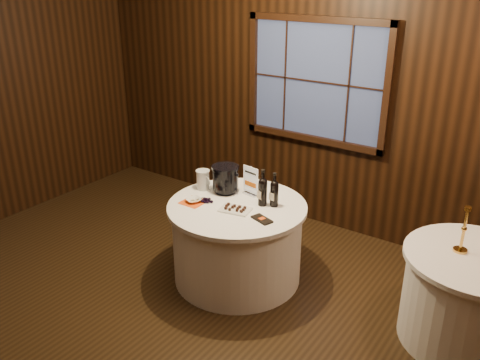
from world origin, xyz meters
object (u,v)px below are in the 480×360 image
Objects in this scene: sign_stand at (251,185)px; glass_pitcher at (203,180)px; port_bottle_right at (274,192)px; chocolate_box at (262,219)px; cracker_bowl at (193,200)px; brass_candlestick at (463,236)px; ice_bucket at (225,179)px; port_bottle_left at (263,190)px; chocolate_plate at (235,209)px; main_table at (237,241)px; grape_bunch at (206,201)px; side_table at (469,299)px.

sign_stand reaches higher than glass_pitcher.
port_bottle_right is 1.65× the size of chocolate_box.
cracker_bowl reaches higher than chocolate_box.
glass_pitcher is at bearing -151.87° from sign_stand.
brass_candlestick is at bearing 12.41° from cracker_bowl.
ice_bucket is 0.24m from glass_pitcher.
port_bottle_left is 2.54× the size of cracker_bowl.
chocolate_plate is at bearing -41.75° from ice_bucket.
main_table is 0.42m from chocolate_plate.
chocolate_plate reaches higher than main_table.
brass_candlestick reaches higher than ice_bucket.
port_bottle_right is 1.66× the size of glass_pitcher.
cracker_bowl is at bearing -53.95° from glass_pitcher.
main_table is 6.59× the size of chocolate_box.
grape_bunch is at bearing 25.62° from cracker_bowl.
chocolate_box is at bearing -165.47° from side_table.
port_bottle_left is 1.69m from brass_candlestick.
brass_candlestick is at bearing 24.08° from port_bottle_left.
chocolate_box is 0.71m from cracker_bowl.
main_table is 1.19× the size of side_table.
chocolate_plate is 0.80× the size of brass_candlestick.
port_bottle_left reaches higher than main_table.
port_bottle_right is at bearing -5.52° from sign_stand.
chocolate_plate is (0.31, -0.28, -0.13)m from ice_bucket.
side_table is at bearing -2.65° from brass_candlestick.
sign_stand is at bearing 170.83° from port_bottle_right.
brass_candlestick is (1.68, 0.18, -0.01)m from port_bottle_left.
brass_candlestick is (2.23, 0.49, 0.12)m from cracker_bowl.
ice_bucket is 1.37× the size of glass_pitcher.
port_bottle_left is at bearing -174.65° from side_table.
main_table is 6.60× the size of glass_pitcher.
chocolate_box is 0.86m from glass_pitcher.
port_bottle_right is (0.30, -0.08, 0.04)m from sign_stand.
main_table is at bearing 27.06° from cracker_bowl.
port_bottle_right is at bearing 50.61° from chocolate_plate.
ice_bucket is at bearing 73.10° from cracker_bowl.
chocolate_plate is 1.86m from brass_candlestick.
glass_pitcher reaches higher than chocolate_box.
chocolate_box is (-1.65, -0.43, 0.39)m from side_table.
brass_candlestick is at bearing 11.70° from grape_bunch.
grape_bunch is (-0.45, -0.26, -0.13)m from port_bottle_left.
side_table is 2.08m from sign_stand.
chocolate_box is 1.05× the size of grape_bunch.
chocolate_plate is 0.30m from chocolate_box.
ice_bucket is 0.43m from chocolate_plate.
sign_stand is at bearing 94.10° from main_table.
cracker_bowl is at bearing -168.40° from side_table.
glass_pitcher is 2.35m from brass_candlestick.
port_bottle_right is at bearing 29.61° from grape_bunch.
chocolate_box is at bearing -36.52° from sign_stand.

